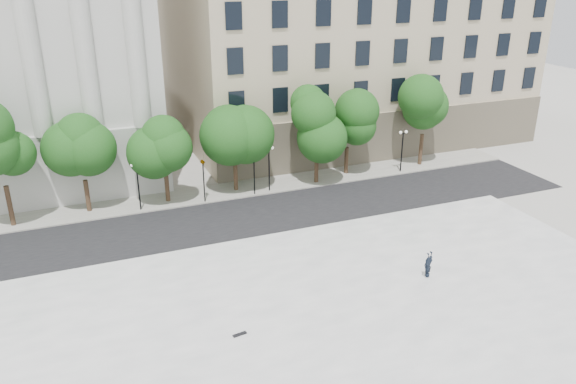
{
  "coord_description": "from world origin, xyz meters",
  "views": [
    {
      "loc": [
        -9.46,
        -19.55,
        18.1
      ],
      "look_at": [
        2.36,
        10.0,
        5.2
      ],
      "focal_mm": 35.0,
      "sensor_mm": 36.0,
      "label": 1
    }
  ],
  "objects_px": {
    "traffic_light_east": "(254,154)",
    "person_lying": "(427,273)",
    "skateboard": "(240,334)",
    "traffic_light_west": "(203,160)"
  },
  "relations": [
    {
      "from": "traffic_light_east",
      "to": "skateboard",
      "type": "xyz_separation_m",
      "value": [
        -7.11,
        -18.68,
        -3.15
      ]
    },
    {
      "from": "traffic_light_west",
      "to": "traffic_light_east",
      "type": "xyz_separation_m",
      "value": [
        4.3,
        0.0,
        -0.08
      ]
    },
    {
      "from": "traffic_light_east",
      "to": "person_lying",
      "type": "bearing_deg",
      "value": -73.18
    },
    {
      "from": "traffic_light_west",
      "to": "skateboard",
      "type": "xyz_separation_m",
      "value": [
        -2.81,
        -18.68,
        -3.23
      ]
    },
    {
      "from": "traffic_light_east",
      "to": "skateboard",
      "type": "distance_m",
      "value": 20.23
    },
    {
      "from": "person_lying",
      "to": "skateboard",
      "type": "relative_size",
      "value": 2.24
    },
    {
      "from": "traffic_light_east",
      "to": "person_lying",
      "type": "xyz_separation_m",
      "value": [
        5.25,
        -17.35,
        -2.96
      ]
    },
    {
      "from": "traffic_light_west",
      "to": "traffic_light_east",
      "type": "relative_size",
      "value": 1.02
    },
    {
      "from": "traffic_light_west",
      "to": "traffic_light_east",
      "type": "distance_m",
      "value": 4.3
    },
    {
      "from": "traffic_light_east",
      "to": "traffic_light_west",
      "type": "bearing_deg",
      "value": 180.0
    }
  ]
}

